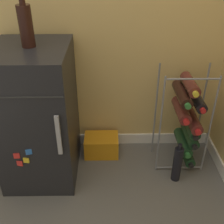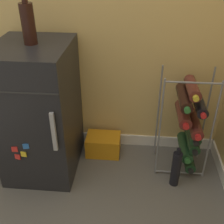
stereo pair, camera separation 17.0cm
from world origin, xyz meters
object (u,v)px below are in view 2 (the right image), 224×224
mini_fridge (39,111)px  soda_box (103,144)px  wine_rack (189,124)px  loose_bottle_floor (176,169)px  fridge_top_bottle (28,23)px

mini_fridge → soda_box: (0.41, 0.17, -0.38)m
wine_rack → soda_box: (-0.61, 0.10, -0.29)m
wine_rack → soda_box: bearing=171.0°
mini_fridge → wine_rack: (1.01, 0.07, -0.09)m
loose_bottle_floor → fridge_top_bottle: bearing=171.5°
wine_rack → loose_bottle_floor: (-0.08, -0.19, -0.24)m
wine_rack → loose_bottle_floor: bearing=-113.3°
wine_rack → fridge_top_bottle: (-1.01, -0.05, 0.66)m
mini_fridge → loose_bottle_floor: 0.99m
soda_box → wine_rack: bearing=-9.0°
wine_rack → loose_bottle_floor: wine_rack is taller
mini_fridge → wine_rack: 1.02m
wine_rack → soda_box: wine_rack is taller
mini_fridge → loose_bottle_floor: bearing=-7.5°
mini_fridge → soda_box: 0.58m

